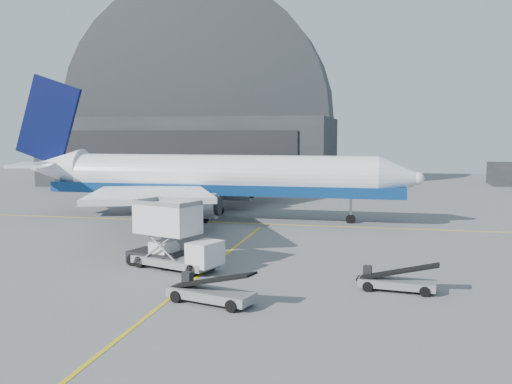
% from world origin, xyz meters
% --- Properties ---
extents(ground, '(200.00, 200.00, 0.00)m').
position_xyz_m(ground, '(0.00, 0.00, 0.00)').
color(ground, '#565659').
rests_on(ground, ground).
extents(taxi_lines, '(80.00, 42.12, 0.02)m').
position_xyz_m(taxi_lines, '(0.00, 12.67, 0.01)').
color(taxi_lines, gold).
rests_on(taxi_lines, ground).
extents(hangar, '(50.00, 28.30, 28.00)m').
position_xyz_m(hangar, '(-22.00, 64.95, 9.54)').
color(hangar, black).
rests_on(hangar, ground).
extents(airliner, '(46.15, 44.75, 16.19)m').
position_xyz_m(airliner, '(-7.04, 22.38, 4.53)').
color(airliner, white).
rests_on(airliner, ground).
extents(catering_truck, '(6.92, 4.47, 4.46)m').
position_xyz_m(catering_truck, '(-2.27, -0.29, 2.26)').
color(catering_truck, gray).
rests_on(catering_truck, ground).
extents(pushback_tug, '(4.44, 3.27, 1.85)m').
position_xyz_m(pushback_tug, '(-3.72, 0.45, 0.69)').
color(pushback_tug, black).
rests_on(pushback_tug, ground).
extents(belt_loader_a, '(5.39, 3.03, 2.02)m').
position_xyz_m(belt_loader_a, '(2.51, -7.48, 0.62)').
color(belt_loader_a, gray).
rests_on(belt_loader_a, ground).
extents(belt_loader_b, '(4.86, 2.12, 1.82)m').
position_xyz_m(belt_loader_b, '(12.65, -2.74, 0.56)').
color(belt_loader_b, gray).
rests_on(belt_loader_b, ground).
extents(traffic_cone, '(0.39, 0.39, 0.56)m').
position_xyz_m(traffic_cone, '(-3.88, 1.73, 0.26)').
color(traffic_cone, '#FF5008').
rests_on(traffic_cone, ground).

